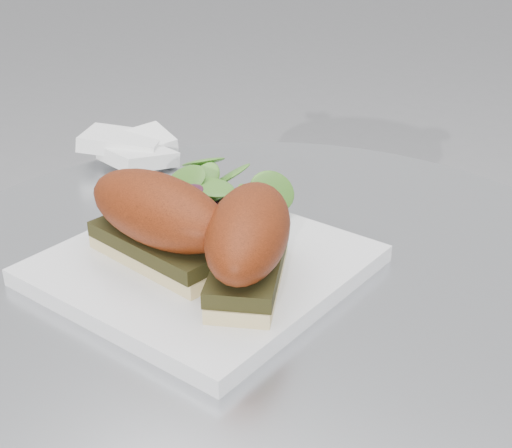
% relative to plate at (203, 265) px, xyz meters
% --- Properties ---
extents(plate, '(0.28, 0.28, 0.02)m').
position_rel_plate_xyz_m(plate, '(0.00, 0.00, 0.00)').
color(plate, silver).
rests_on(plate, table).
extents(sandwich_left, '(0.17, 0.11, 0.08)m').
position_rel_plate_xyz_m(sandwich_left, '(-0.03, -0.02, 0.05)').
color(sandwich_left, '#DEBB8B').
rests_on(sandwich_left, plate).
extents(sandwich_right, '(0.12, 0.16, 0.08)m').
position_rel_plate_xyz_m(sandwich_right, '(0.06, -0.02, 0.05)').
color(sandwich_right, '#DEBB8B').
rests_on(sandwich_right, plate).
extents(salad, '(0.12, 0.12, 0.05)m').
position_rel_plate_xyz_m(salad, '(-0.03, 0.08, 0.03)').
color(salad, '#579631').
rests_on(salad, plate).
extents(napkin, '(0.15, 0.15, 0.02)m').
position_rel_plate_xyz_m(napkin, '(-0.23, 0.19, 0.00)').
color(napkin, white).
rests_on(napkin, table).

